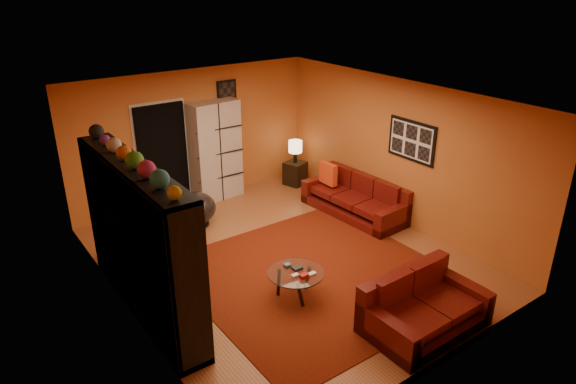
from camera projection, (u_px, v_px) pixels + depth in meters
floor at (283, 258)px, 8.27m from camera, size 6.00×6.00×0.00m
ceiling at (283, 99)px, 7.25m from camera, size 6.00×6.00×0.00m
wall_back at (194, 136)px, 10.00m from camera, size 6.00×0.00×6.00m
wall_front at (444, 269)px, 5.52m from camera, size 6.00×0.00×6.00m
wall_left at (120, 228)px, 6.42m from camera, size 0.00×6.00×6.00m
wall_right at (398, 152)px, 9.10m from camera, size 0.00×6.00×6.00m
rug at (315, 275)px, 7.80m from camera, size 3.60×3.60×0.01m
doorway at (163, 157)px, 9.70m from camera, size 0.95×0.10×2.04m
wall_art_right at (412, 141)px, 8.75m from camera, size 0.03×1.00×0.70m
wall_art_back at (227, 93)px, 10.09m from camera, size 0.42×0.03×0.52m
entertainment_unit at (140, 240)px, 6.64m from camera, size 0.45×3.00×2.10m
tv at (145, 244)px, 6.66m from camera, size 0.95×0.12×0.55m
sofa at (357, 199)px, 9.74m from camera, size 0.97×2.14×0.85m
loveseat at (420, 306)px, 6.61m from camera, size 1.59×0.96×0.85m
throw_pillow at (328, 174)px, 10.00m from camera, size 0.12×0.42×0.42m
coffee_table at (296, 275)px, 7.15m from camera, size 0.80×0.80×0.40m
storage_cabinet at (215, 151)px, 10.15m from camera, size 1.03×0.53×1.98m
bowl_chair at (195, 208)px, 9.23m from camera, size 0.77×0.77×0.62m
side_table at (295, 173)px, 11.07m from camera, size 0.50×0.50×0.50m
table_lamp at (295, 147)px, 10.84m from camera, size 0.29×0.29×0.48m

